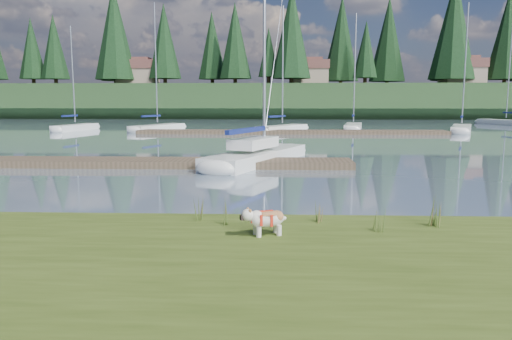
{
  "coord_description": "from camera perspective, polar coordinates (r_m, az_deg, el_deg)",
  "views": [
    {
      "loc": [
        0.76,
        -12.27,
        2.86
      ],
      "look_at": [
        0.27,
        -0.5,
        1.2
      ],
      "focal_mm": 35.0,
      "sensor_mm": 36.0,
      "label": 1
    }
  ],
  "objects": [
    {
      "name": "weed_5",
      "position": [
        10.52,
        19.82,
        -4.71
      ],
      "size": [
        0.17,
        0.14,
        0.66
      ],
      "color": "#475B23",
      "rests_on": "bank"
    },
    {
      "name": "conifer_1",
      "position": [
        93.09,
        -24.25,
        12.54
      ],
      "size": [
        4.4,
        4.4,
        11.3
      ],
      "color": "#382619",
      "rests_on": "ridge"
    },
    {
      "name": "mud_lip",
      "position": [
        11.06,
        -1.66,
        -6.59
      ],
      "size": [
        60.0,
        0.5,
        0.14
      ],
      "primitive_type": "cube",
      "color": "#33281C",
      "rests_on": "ground"
    },
    {
      "name": "sailboat_bg_0",
      "position": [
        50.08,
        -19.57,
        4.68
      ],
      "size": [
        2.65,
        6.64,
        9.62
      ],
      "rotation": [
        0.0,
        0.0,
        1.35
      ],
      "color": "white",
      "rests_on": "ground"
    },
    {
      "name": "sailboat_main",
      "position": [
        23.28,
        0.88,
        2.02
      ],
      "size": [
        5.04,
        8.82,
        12.72
      ],
      "rotation": [
        0.0,
        0.0,
        1.17
      ],
      "color": "white",
      "rests_on": "ground"
    },
    {
      "name": "conifer_2",
      "position": [
        84.98,
        -15.87,
        14.97
      ],
      "size": [
        6.6,
        6.6,
        16.05
      ],
      "color": "#382619",
      "rests_on": "ridge"
    },
    {
      "name": "conifer_4",
      "position": [
        78.97,
        4.1,
        15.47
      ],
      "size": [
        6.16,
        6.16,
        15.1
      ],
      "color": "#382619",
      "rests_on": "ridge"
    },
    {
      "name": "dock_far",
      "position": [
        42.38,
        4.03,
        4.36
      ],
      "size": [
        26.0,
        2.2,
        0.3
      ],
      "primitive_type": "cube",
      "color": "#4C3D2C",
      "rests_on": "ground"
    },
    {
      "name": "bank",
      "position": [
        6.87,
        -4.31,
        -15.02
      ],
      "size": [
        60.0,
        9.0,
        0.35
      ],
      "primitive_type": "cube",
      "color": "#41531A",
      "rests_on": "ground"
    },
    {
      "name": "sailboat_bg_1",
      "position": [
        47.78,
        -10.7,
        4.86
      ],
      "size": [
        4.4,
        7.76,
        11.62
      ],
      "rotation": [
        0.0,
        0.0,
        1.18
      ],
      "color": "white",
      "rests_on": "ground"
    },
    {
      "name": "house_0",
      "position": [
        85.48,
        -13.34,
        10.82
      ],
      "size": [
        6.3,
        5.3,
        4.65
      ],
      "color": "gray",
      "rests_on": "ridge"
    },
    {
      "name": "house_2",
      "position": [
        86.49,
        22.49,
        10.39
      ],
      "size": [
        6.3,
        5.3,
        4.65
      ],
      "color": "gray",
      "rests_on": "ridge"
    },
    {
      "name": "weed_0",
      "position": [
        10.16,
        -3.43,
        -4.92
      ],
      "size": [
        0.17,
        0.14,
        0.56
      ],
      "color": "#475B23",
      "rests_on": "bank"
    },
    {
      "name": "conifer_5",
      "position": [
        83.88,
        12.45,
        13.31
      ],
      "size": [
        3.96,
        3.96,
        10.35
      ],
      "color": "#382619",
      "rests_on": "ridge"
    },
    {
      "name": "weed_1",
      "position": [
        10.42,
        7.13,
        -4.91
      ],
      "size": [
        0.17,
        0.14,
        0.45
      ],
      "color": "#475B23",
      "rests_on": "bank"
    },
    {
      "name": "conifer_3",
      "position": [
        85.42,
        -5.06,
        13.98
      ],
      "size": [
        4.84,
        4.84,
        12.25
      ],
      "color": "#382619",
      "rests_on": "ridge"
    },
    {
      "name": "sailboat_bg_2",
      "position": [
        45.76,
        3.46,
        4.86
      ],
      "size": [
        5.26,
        6.93,
        11.12
      ],
      "rotation": [
        0.0,
        0.0,
        0.99
      ],
      "color": "white",
      "rests_on": "ground"
    },
    {
      "name": "ridge",
      "position": [
        85.28,
        1.85,
        7.8
      ],
      "size": [
        200.0,
        20.0,
        5.0
      ],
      "primitive_type": "cube",
      "color": "#1C3319",
      "rests_on": "ground"
    },
    {
      "name": "sailboat_bg_5",
      "position": [
        64.7,
        26.2,
        4.97
      ],
      "size": [
        4.55,
        8.01,
        11.46
      ],
      "rotation": [
        0.0,
        0.0,
        1.97
      ],
      "color": "white",
      "rests_on": "ground"
    },
    {
      "name": "ground",
      "position": [
        42.38,
        1.32,
        4.17
      ],
      "size": [
        200.0,
        200.0,
        0.0
      ],
      "primitive_type": "plane",
      "color": "slate",
      "rests_on": "ground"
    },
    {
      "name": "conifer_6",
      "position": [
        85.5,
        21.67,
        14.97
      ],
      "size": [
        7.04,
        7.04,
        17.0
      ],
      "color": "#382619",
      "rests_on": "ridge"
    },
    {
      "name": "weed_4",
      "position": [
        9.92,
        13.95,
        -5.64
      ],
      "size": [
        0.17,
        0.14,
        0.49
      ],
      "color": "#475B23",
      "rests_on": "bank"
    },
    {
      "name": "sailboat_bg_3",
      "position": [
        49.29,
        11.08,
        4.95
      ],
      "size": [
        2.76,
        7.52,
        10.92
      ],
      "rotation": [
        0.0,
        0.0,
        1.39
      ],
      "color": "white",
      "rests_on": "ground"
    },
    {
      "name": "dock_near",
      "position": [
        21.97,
        -10.18,
        0.82
      ],
      "size": [
        16.0,
        2.0,
        0.3
      ],
      "primitive_type": "cube",
      "color": "#4C3D2C",
      "rests_on": "ground"
    },
    {
      "name": "house_1",
      "position": [
        83.56,
        6.05,
        11.05
      ],
      "size": [
        6.3,
        5.3,
        4.65
      ],
      "color": "gray",
      "rests_on": "ridge"
    },
    {
      "name": "weed_3",
      "position": [
        10.53,
        -6.4,
        -4.44
      ],
      "size": [
        0.17,
        0.14,
        0.59
      ],
      "color": "#475B23",
      "rests_on": "bank"
    },
    {
      "name": "sailboat_bg_4",
      "position": [
        48.96,
        22.45,
        4.47
      ],
      "size": [
        4.2,
        7.67,
        11.32
      ],
      "rotation": [
        0.0,
        0.0,
        1.2
      ],
      "color": "white",
      "rests_on": "ground"
    },
    {
      "name": "weed_2",
      "position": [
        10.63,
        19.94,
        -4.69
      ],
      "size": [
        0.17,
        0.14,
        0.61
      ],
      "color": "#475B23",
      "rests_on": "bank"
    },
    {
      "name": "bulldog",
      "position": [
        9.33,
        1.15,
        -5.51
      ],
      "size": [
        0.89,
        0.55,
        0.52
      ],
      "rotation": [
        0.0,
        0.0,
        3.48
      ],
      "color": "silver",
      "rests_on": "bank"
    }
  ]
}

